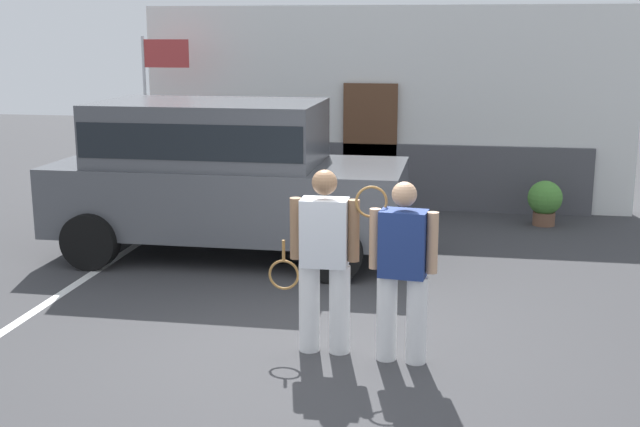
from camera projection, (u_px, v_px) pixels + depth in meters
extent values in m
plane|color=#38383A|center=(315.00, 350.00, 7.71)|extent=(40.00, 40.00, 0.00)
cube|color=silver|center=(75.00, 285.00, 9.68)|extent=(0.12, 4.40, 0.01)
cube|color=white|center=(384.00, 108.00, 13.70)|extent=(8.15, 0.30, 3.35)
cube|color=#4C4C51|center=(382.00, 176.00, 13.75)|extent=(6.85, 0.10, 1.10)
cube|color=brown|center=(370.00, 147.00, 13.66)|extent=(0.90, 0.06, 2.10)
cube|color=#4C4F54|center=(230.00, 196.00, 10.82)|extent=(4.61, 1.92, 0.90)
cube|color=#4C4F54|center=(210.00, 132.00, 10.68)|extent=(2.91, 1.77, 0.80)
cube|color=black|center=(210.00, 134.00, 10.68)|extent=(2.85, 1.79, 0.44)
cylinder|color=black|center=(355.00, 217.00, 11.57)|extent=(0.72, 0.26, 0.72)
cylinder|color=black|center=(333.00, 252.00, 9.74)|extent=(0.72, 0.26, 0.72)
cylinder|color=black|center=(147.00, 209.00, 12.09)|extent=(0.72, 0.26, 0.72)
cylinder|color=black|center=(90.00, 241.00, 10.27)|extent=(0.72, 0.26, 0.72)
cylinder|color=white|center=(340.00, 309.00, 7.57)|extent=(0.20, 0.20, 0.84)
cylinder|color=white|center=(309.00, 308.00, 7.62)|extent=(0.20, 0.20, 0.84)
cube|color=silver|center=(325.00, 232.00, 7.44)|extent=(0.43, 0.27, 0.62)
sphere|color=#8C6647|center=(325.00, 182.00, 7.34)|extent=(0.23, 0.23, 0.23)
cylinder|color=#8C6647|center=(354.00, 231.00, 7.39)|extent=(0.11, 0.11, 0.57)
cylinder|color=#8C6647|center=(296.00, 228.00, 7.47)|extent=(0.11, 0.11, 0.57)
torus|color=olive|center=(284.00, 275.00, 7.64)|extent=(0.37, 0.03, 0.37)
cylinder|color=olive|center=(284.00, 251.00, 7.59)|extent=(0.03, 0.03, 0.20)
cylinder|color=white|center=(417.00, 320.00, 7.34)|extent=(0.19, 0.19, 0.81)
cylinder|color=white|center=(387.00, 317.00, 7.42)|extent=(0.19, 0.19, 0.81)
cube|color=navy|center=(403.00, 244.00, 7.23)|extent=(0.44, 0.30, 0.60)
sphere|color=tan|center=(404.00, 194.00, 7.13)|extent=(0.22, 0.22, 0.22)
cylinder|color=tan|center=(432.00, 243.00, 7.15)|extent=(0.10, 0.10, 0.55)
cylinder|color=tan|center=(375.00, 239.00, 7.29)|extent=(0.10, 0.10, 0.55)
torus|color=olive|center=(371.00, 202.00, 7.28)|extent=(0.29, 0.08, 0.29)
cylinder|color=olive|center=(371.00, 227.00, 7.33)|extent=(0.03, 0.03, 0.20)
cylinder|color=brown|center=(544.00, 218.00, 12.64)|extent=(0.34, 0.34, 0.21)
sphere|color=#4C8C38|center=(545.00, 198.00, 12.57)|extent=(0.53, 0.53, 0.53)
cylinder|color=silver|center=(146.00, 124.00, 13.55)|extent=(0.05, 0.05, 2.86)
cube|color=#B23838|center=(166.00, 53.00, 13.23)|extent=(0.75, 0.03, 0.45)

